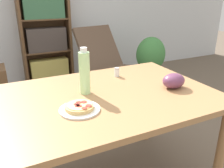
# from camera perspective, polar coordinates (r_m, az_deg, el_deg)

# --- Properties ---
(dining_table) EXTENTS (1.29, 0.93, 0.74)m
(dining_table) POSITION_cam_1_polar(r_m,az_deg,el_deg) (1.49, -0.89, -5.46)
(dining_table) COLOR #A37549
(dining_table) RESTS_ON ground_plane
(pizza_on_plate) EXTENTS (0.22, 0.22, 0.04)m
(pizza_on_plate) POSITION_cam_1_polar(r_m,az_deg,el_deg) (1.26, -7.79, -5.72)
(pizza_on_plate) COLOR white
(pizza_on_plate) RESTS_ON dining_table
(grape_bunch) EXTENTS (0.15, 0.12, 0.10)m
(grape_bunch) POSITION_cam_1_polar(r_m,az_deg,el_deg) (1.57, 14.62, 0.72)
(grape_bunch) COLOR #6B3856
(grape_bunch) RESTS_ON dining_table
(drink_bottle) EXTENTS (0.07, 0.07, 0.28)m
(drink_bottle) POSITION_cam_1_polar(r_m,az_deg,el_deg) (1.42, -6.49, 2.83)
(drink_bottle) COLOR #B7EAA3
(drink_bottle) RESTS_ON dining_table
(salt_shaker) EXTENTS (0.04, 0.04, 0.07)m
(salt_shaker) POSITION_cam_1_polar(r_m,az_deg,el_deg) (1.74, 1.17, 2.88)
(salt_shaker) COLOR white
(salt_shaker) RESTS_ON dining_table
(lounge_chair_far) EXTENTS (0.69, 0.85, 0.88)m
(lounge_chair_far) POSITION_cam_1_polar(r_m,az_deg,el_deg) (3.26, -1.57, 2.74)
(lounge_chair_far) COLOR slate
(lounge_chair_far) RESTS_ON ground_plane
(bookshelf) EXTENTS (0.72, 0.27, 1.45)m
(bookshelf) POSITION_cam_1_polar(r_m,az_deg,el_deg) (3.70, -15.56, 10.61)
(bookshelf) COLOR brown
(bookshelf) RESTS_ON ground_plane
(potted_plant_floor) EXTENTS (0.47, 0.40, 0.69)m
(potted_plant_floor) POSITION_cam_1_polar(r_m,az_deg,el_deg) (3.76, 9.27, 6.42)
(potted_plant_floor) COLOR #8E5B42
(potted_plant_floor) RESTS_ON ground_plane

